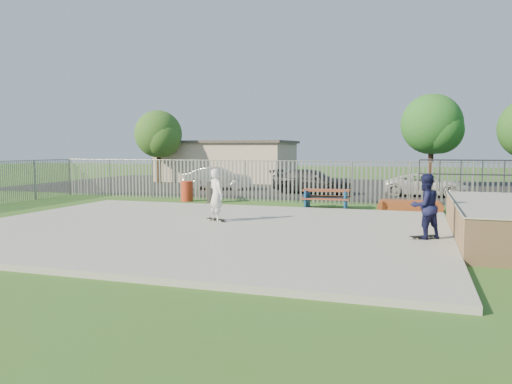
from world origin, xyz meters
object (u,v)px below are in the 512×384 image
(funbox, at_px, (410,206))
(trash_bin_red, at_px, (187,191))
(trash_bin_grey, at_px, (213,192))
(tree_left, at_px, (158,134))
(picnic_table, at_px, (326,199))
(skater_navy, at_px, (425,206))
(car_dark, at_px, (312,182))
(car_white, at_px, (426,185))
(car_silver, at_px, (218,178))
(tree_mid, at_px, (432,124))
(skater_white, at_px, (216,195))

(funbox, bearing_deg, trash_bin_red, 175.27)
(trash_bin_grey, height_order, tree_left, tree_left)
(picnic_table, height_order, skater_navy, skater_navy)
(picnic_table, relative_size, tree_left, 0.38)
(picnic_table, height_order, funbox, picnic_table)
(car_dark, distance_m, tree_left, 14.13)
(car_white, xyz_separation_m, tree_left, (-18.99, 5.13, 3.03))
(car_dark, height_order, tree_left, tree_left)
(picnic_table, relative_size, car_silver, 0.49)
(tree_left, bearing_deg, car_white, -15.12)
(funbox, bearing_deg, trash_bin_grey, 175.25)
(trash_bin_red, xyz_separation_m, tree_mid, (11.64, 13.44, 3.71))
(car_silver, xyz_separation_m, skater_navy, (12.14, -14.93, 0.31))
(trash_bin_grey, xyz_separation_m, tree_left, (-9.14, 11.30, 3.16))
(funbox, height_order, skater_navy, skater_navy)
(picnic_table, xyz_separation_m, car_dark, (-2.03, 6.90, 0.28))
(trash_bin_red, height_order, trash_bin_grey, trash_bin_red)
(tree_mid, bearing_deg, skater_navy, -91.70)
(trash_bin_red, xyz_separation_m, trash_bin_grey, (1.43, -0.10, -0.00))
(car_white, height_order, tree_left, tree_left)
(skater_navy, bearing_deg, tree_mid, -128.29)
(trash_bin_red, distance_m, car_silver, 6.96)
(picnic_table, xyz_separation_m, funbox, (3.45, 0.22, -0.21))
(tree_left, bearing_deg, car_dark, -22.49)
(trash_bin_red, xyz_separation_m, car_silver, (-1.14, 6.86, 0.23))
(picnic_table, distance_m, funbox, 3.46)
(picnic_table, relative_size, skater_navy, 1.18)
(car_silver, distance_m, car_white, 12.43)
(trash_bin_grey, relative_size, skater_navy, 0.56)
(funbox, distance_m, skater_white, 8.64)
(trash_bin_red, distance_m, car_white, 12.80)
(car_silver, distance_m, skater_white, 14.68)
(tree_left, bearing_deg, funbox, -33.25)
(trash_bin_red, bearing_deg, skater_navy, -36.28)
(car_silver, xyz_separation_m, car_white, (12.41, -0.79, -0.09))
(picnic_table, height_order, trash_bin_grey, trash_bin_grey)
(tree_mid, bearing_deg, picnic_table, -107.51)
(funbox, bearing_deg, car_dark, 128.78)
(trash_bin_red, distance_m, skater_navy, 13.65)
(trash_bin_grey, relative_size, skater_white, 0.56)
(funbox, relative_size, car_silver, 0.51)
(trash_bin_red, relative_size, car_silver, 0.23)
(car_dark, relative_size, skater_white, 2.66)
(car_dark, height_order, skater_navy, skater_navy)
(car_white, relative_size, tree_left, 0.81)
(funbox, height_order, skater_white, skater_white)
(funbox, bearing_deg, picnic_table, -176.91)
(car_dark, height_order, tree_mid, tree_mid)
(car_silver, distance_m, car_dark, 6.26)
(trash_bin_red, height_order, tree_mid, tree_mid)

